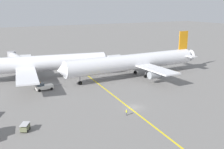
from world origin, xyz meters
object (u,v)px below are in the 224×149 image
(airliner_at_gate_left, at_px, (31,64))
(airliner_being_pushed, at_px, (133,62))
(ground_crew_ramp_agent_by_cones, at_px, (126,112))
(jet_bridge, at_px, (16,58))
(pushback_tug, at_px, (44,87))
(gse_baggage_cart_near_cluster, at_px, (25,127))

(airliner_at_gate_left, distance_m, airliner_being_pushed, 37.37)
(ground_crew_ramp_agent_by_cones, height_order, jet_bridge, jet_bridge)
(pushback_tug, height_order, gse_baggage_cart_near_cluster, pushback_tug)
(airliner_being_pushed, distance_m, pushback_tug, 34.63)
(gse_baggage_cart_near_cluster, distance_m, ground_crew_ramp_agent_by_cones, 24.10)
(gse_baggage_cart_near_cluster, relative_size, jet_bridge, 0.14)
(airliner_being_pushed, xyz_separation_m, pushback_tug, (-34.32, -0.56, -4.55))
(pushback_tug, bearing_deg, gse_baggage_cart_near_cluster, -112.61)
(airliner_at_gate_left, height_order, jet_bridge, airliner_at_gate_left)
(airliner_at_gate_left, height_order, gse_baggage_cart_near_cluster, airliner_at_gate_left)
(airliner_at_gate_left, relative_size, pushback_tug, 6.80)
(airliner_being_pushed, distance_m, gse_baggage_cart_near_cluster, 54.00)
(airliner_being_pushed, xyz_separation_m, ground_crew_ramp_agent_by_cones, (-21.90, -31.15, -4.93))
(airliner_being_pushed, height_order, pushback_tug, airliner_being_pushed)
(gse_baggage_cart_near_cluster, height_order, ground_crew_ramp_agent_by_cones, gse_baggage_cart_near_cluster)
(gse_baggage_cart_near_cluster, bearing_deg, airliner_at_gate_left, 75.19)
(airliner_at_gate_left, distance_m, ground_crew_ramp_agent_by_cones, 47.03)
(pushback_tug, bearing_deg, ground_crew_ramp_agent_by_cones, -67.89)
(airliner_at_gate_left, relative_size, jet_bridge, 2.66)
(airliner_being_pushed, height_order, gse_baggage_cart_near_cluster, airliner_being_pushed)
(airliner_at_gate_left, distance_m, gse_baggage_cart_near_cluster, 43.70)
(airliner_being_pushed, distance_m, ground_crew_ramp_agent_by_cones, 38.39)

